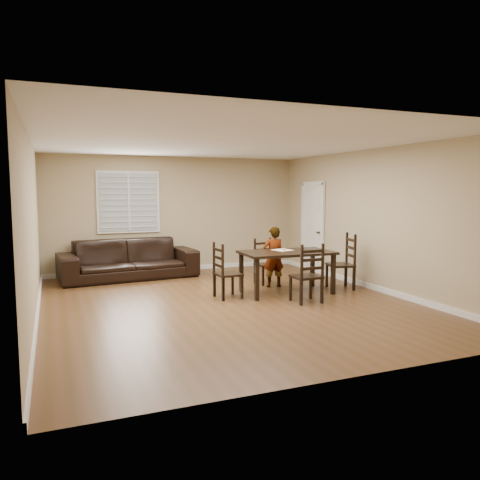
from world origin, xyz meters
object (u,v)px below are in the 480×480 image
donut (284,249)px  child (273,257)px  dining_table (287,256)px  chair_right (347,264)px  chair_near (264,263)px  chair_far (310,277)px  sofa (129,259)px  chair_left (222,273)px

donut → child: bearing=90.9°
dining_table → chair_right: (1.28, -0.07, -0.21)m
chair_near → chair_far: (-0.05, -1.94, 0.04)m
chair_right → sofa: 4.63m
chair_far → sofa: size_ratio=0.35×
dining_table → chair_far: (-0.02, -0.89, -0.23)m
donut → sofa: size_ratio=0.03×
chair_left → chair_right: (2.55, -0.10, 0.04)m
child → sofa: 3.22m
chair_right → sofa: size_ratio=0.37×
chair_near → donut: 0.95m
chair_near → donut: chair_near is taller
donut → sofa: 3.51m
chair_far → child: 1.50m
chair_left → child: child is taller
chair_far → child: size_ratio=0.85×
donut → sofa: (-2.53, 2.40, -0.39)m
dining_table → chair_far: chair_far is taller
chair_left → sofa: chair_left is taller
dining_table → chair_right: size_ratio=1.57×
chair_left → donut: size_ratio=10.32×
chair_right → chair_near: bearing=-118.3°
chair_near → chair_left: chair_left is taller
dining_table → sofa: sofa is taller
chair_near → donut: bearing=-94.7°
chair_right → child: (-1.26, 0.68, 0.11)m
dining_table → chair_far: 0.92m
chair_left → chair_right: bearing=-96.4°
child → chair_near: bearing=-85.9°
dining_table → chair_far: bearing=-89.7°
chair_near → chair_left: 1.65m
chair_far → child: child is taller
chair_near → chair_right: bearing=-46.9°
chair_far → chair_left: size_ratio=1.03×
dining_table → chair_near: chair_near is taller
chair_right → donut: size_ratio=11.26×
chair_far → sofa: (-2.48, 3.48, -0.04)m
chair_right → child: 1.43m
child → chair_right: bearing=156.0°
child → chair_far: bearing=92.5°
chair_right → chair_far: bearing=-44.4°
dining_table → chair_left: chair_left is taller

